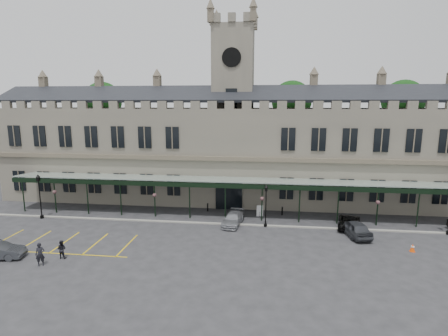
# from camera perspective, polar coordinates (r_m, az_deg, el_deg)

# --- Properties ---
(ground) EXTENTS (140.00, 140.00, 0.00)m
(ground) POSITION_cam_1_polar(r_m,az_deg,el_deg) (32.39, -1.31, -12.47)
(ground) COLOR #2B2B2E
(station_building) EXTENTS (60.00, 10.36, 17.30)m
(station_building) POSITION_cam_1_polar(r_m,az_deg,el_deg) (46.02, 1.49, 2.83)
(station_building) COLOR #645F53
(station_building) RESTS_ON ground
(clock_tower) EXTENTS (5.60, 5.60, 24.80)m
(clock_tower) POSITION_cam_1_polar(r_m,az_deg,el_deg) (45.68, 1.54, 11.13)
(clock_tower) COLOR #645F53
(clock_tower) RESTS_ON ground
(canopy) EXTENTS (50.00, 4.10, 4.30)m
(canopy) POSITION_cam_1_polar(r_m,az_deg,el_deg) (38.59, 0.26, -4.86)
(canopy) COLOR #8C9E93
(canopy) RESTS_ON ground
(kerb) EXTENTS (60.00, 0.40, 0.12)m
(kerb) POSITION_cam_1_polar(r_m,az_deg,el_deg) (37.44, -0.09, -9.11)
(kerb) COLOR gray
(kerb) RESTS_ON ground
(parking_markings) EXTENTS (16.00, 6.00, 0.01)m
(parking_markings) POSITION_cam_1_polar(r_m,az_deg,el_deg) (35.77, -24.95, -11.22)
(parking_markings) COLOR gold
(parking_markings) RESTS_ON ground
(tree_behind_left) EXTENTS (6.00, 6.00, 16.00)m
(tree_behind_left) POSITION_cam_1_polar(r_m,az_deg,el_deg) (60.50, -19.17, 10.15)
(tree_behind_left) COLOR #332314
(tree_behind_left) RESTS_ON ground
(tree_behind_mid) EXTENTS (6.00, 6.00, 16.00)m
(tree_behind_mid) POSITION_cam_1_polar(r_m,az_deg,el_deg) (54.61, 10.98, 10.55)
(tree_behind_mid) COLOR #332314
(tree_behind_mid) RESTS_ON ground
(tree_behind_right) EXTENTS (6.00, 6.00, 16.00)m
(tree_behind_right) POSITION_cam_1_polar(r_m,az_deg,el_deg) (57.93, 27.20, 9.58)
(tree_behind_right) COLOR #332314
(tree_behind_right) RESTS_ON ground
(lamp_post_left) EXTENTS (0.47, 0.47, 5.01)m
(lamp_post_left) POSITION_cam_1_polar(r_m,az_deg,el_deg) (43.56, -27.90, -3.55)
(lamp_post_left) COLOR black
(lamp_post_left) RESTS_ON ground
(lamp_post_mid) EXTENTS (0.43, 0.43, 4.49)m
(lamp_post_mid) POSITION_cam_1_polar(r_m,az_deg,el_deg) (36.28, 6.86, -5.52)
(lamp_post_mid) COLOR black
(lamp_post_mid) RESTS_ON ground
(traffic_cone) EXTENTS (0.44, 0.44, 0.70)m
(traffic_cone) POSITION_cam_1_polar(r_m,az_deg,el_deg) (35.01, 28.41, -11.39)
(traffic_cone) COLOR #F04907
(traffic_cone) RESTS_ON ground
(sign_board) EXTENTS (0.74, 0.17, 1.27)m
(sign_board) POSITION_cam_1_polar(r_m,az_deg,el_deg) (40.07, 5.87, -6.98)
(sign_board) COLOR black
(sign_board) RESTS_ON ground
(bollard_left) EXTENTS (0.17, 0.17, 0.97)m
(bollard_left) POSITION_cam_1_polar(r_m,az_deg,el_deg) (41.70, -2.68, -6.43)
(bollard_left) COLOR black
(bollard_left) RESTS_ON ground
(bollard_right) EXTENTS (0.17, 0.17, 0.96)m
(bollard_right) POSITION_cam_1_polar(r_m,az_deg,el_deg) (40.84, 9.48, -6.94)
(bollard_right) COLOR black
(bollard_right) RESTS_ON ground
(car_taxi) EXTENTS (2.39, 4.54, 1.26)m
(car_taxi) POSITION_cam_1_polar(r_m,az_deg,el_deg) (37.24, 1.47, -8.30)
(car_taxi) COLOR #92949A
(car_taxi) RESTS_ON ground
(car_van) EXTENTS (3.10, 4.92, 1.27)m
(car_van) POSITION_cam_1_polar(r_m,az_deg,el_deg) (38.60, 19.77, -8.25)
(car_van) COLOR black
(car_van) RESTS_ON ground
(car_right_a) EXTENTS (2.76, 4.82, 1.55)m
(car_right_a) POSITION_cam_1_polar(r_m,az_deg,el_deg) (36.51, 20.55, -9.15)
(car_right_a) COLOR #35383D
(car_right_a) RESTS_ON ground
(person_a) EXTENTS (0.81, 0.69, 1.88)m
(person_a) POSITION_cam_1_polar(r_m,az_deg,el_deg) (31.82, -27.82, -12.36)
(person_a) COLOR black
(person_a) RESTS_ON ground
(person_b) EXTENTS (0.77, 0.61, 1.56)m
(person_b) POSITION_cam_1_polar(r_m,az_deg,el_deg) (32.51, -24.99, -11.93)
(person_b) COLOR black
(person_b) RESTS_ON ground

